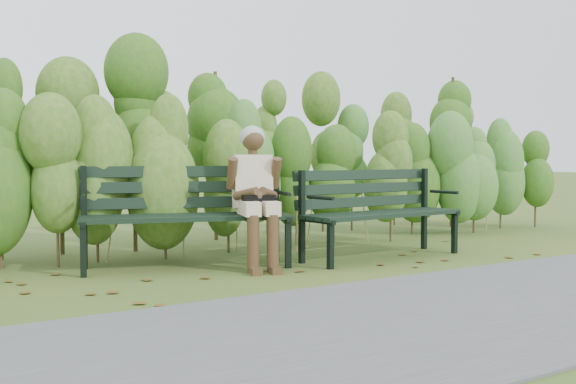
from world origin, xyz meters
TOP-DOWN VIEW (x-y plane):
  - ground at (0.00, 0.00)m, footprint 80.00×80.00m
  - footpath at (0.00, -2.20)m, footprint 60.00×2.50m
  - hedge_band at (0.00, 1.86)m, footprint 11.04×1.67m
  - leaf_litter at (-0.08, -0.16)m, footprint 5.86×2.22m
  - bench_left at (-1.00, 0.71)m, footprint 2.17×1.25m
  - bench_right at (1.06, 0.19)m, footprint 1.99×0.76m
  - seated_woman at (-0.41, 0.31)m, footprint 0.61×0.87m

SIDE VIEW (x-z plane):
  - ground at x=0.00m, z-range 0.00..0.00m
  - leaf_litter at x=-0.08m, z-range 0.00..0.01m
  - footpath at x=0.00m, z-range 0.00..0.01m
  - bench_right at x=1.06m, z-range 0.09..1.07m
  - bench_left at x=-1.00m, z-range 0.09..1.12m
  - seated_woman at x=-0.41m, z-range 0.10..1.54m
  - hedge_band at x=0.00m, z-range 0.05..2.47m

